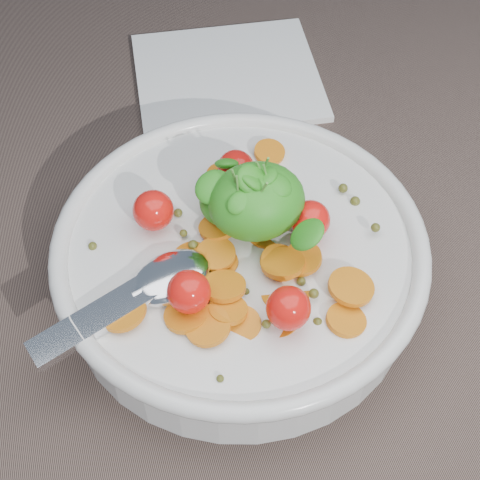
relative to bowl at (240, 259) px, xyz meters
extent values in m
plane|color=brown|center=(0.02, 0.02, -0.03)|extent=(6.00, 6.00, 0.00)
cylinder|color=white|center=(0.00, 0.00, -0.01)|extent=(0.25, 0.25, 0.05)
torus|color=white|center=(0.00, 0.00, 0.02)|extent=(0.26, 0.26, 0.01)
cylinder|color=white|center=(0.00, 0.00, -0.03)|extent=(0.12, 0.12, 0.01)
cylinder|color=brown|center=(0.00, 0.00, -0.01)|extent=(0.22, 0.22, 0.04)
cylinder|color=orange|center=(-0.02, -0.01, 0.01)|extent=(0.03, 0.03, 0.01)
cylinder|color=orange|center=(0.02, 0.00, 0.01)|extent=(0.04, 0.04, 0.01)
cylinder|color=orange|center=(0.02, -0.03, 0.02)|extent=(0.04, 0.04, 0.01)
cylinder|color=orange|center=(-0.02, -0.06, 0.02)|extent=(0.03, 0.03, 0.01)
cylinder|color=orange|center=(-0.01, 0.02, 0.02)|extent=(0.03, 0.03, 0.01)
cylinder|color=orange|center=(0.02, -0.05, 0.01)|extent=(0.05, 0.04, 0.02)
cylinder|color=orange|center=(-0.09, -0.03, 0.02)|extent=(0.04, 0.04, 0.01)
cylinder|color=orange|center=(0.03, -0.02, 0.02)|extent=(0.04, 0.04, 0.01)
cylinder|color=orange|center=(-0.04, -0.06, 0.02)|extent=(0.04, 0.04, 0.01)
cylinder|color=orange|center=(0.05, -0.08, 0.02)|extent=(0.04, 0.04, 0.01)
cylinder|color=orange|center=(0.03, -0.03, 0.02)|extent=(0.04, 0.04, 0.01)
cylinder|color=orange|center=(0.06, -0.06, 0.02)|extent=(0.03, 0.03, 0.01)
cylinder|color=orange|center=(-0.02, -0.01, 0.02)|extent=(0.03, 0.03, 0.01)
cylinder|color=orange|center=(0.03, 0.02, 0.01)|extent=(0.04, 0.04, 0.01)
cylinder|color=orange|center=(-0.05, -0.05, 0.02)|extent=(0.04, 0.04, 0.01)
cylinder|color=orange|center=(0.01, -0.06, 0.01)|extent=(0.04, 0.04, 0.01)
cylinder|color=orange|center=(-0.02, -0.05, 0.02)|extent=(0.04, 0.04, 0.01)
cylinder|color=orange|center=(0.05, 0.08, 0.02)|extent=(0.03, 0.03, 0.01)
cylinder|color=orange|center=(0.00, 0.04, 0.02)|extent=(0.03, 0.03, 0.01)
cylinder|color=orange|center=(-0.04, 0.00, 0.02)|extent=(0.03, 0.03, 0.01)
cylinder|color=orange|center=(0.02, -0.02, 0.02)|extent=(0.03, 0.03, 0.01)
cylinder|color=orange|center=(-0.02, -0.03, 0.02)|extent=(0.04, 0.04, 0.01)
cylinder|color=orange|center=(0.01, 0.07, 0.01)|extent=(0.03, 0.03, 0.01)
sphere|color=#4E4F1A|center=(0.03, -0.07, 0.02)|extent=(0.01, 0.01, 0.01)
sphere|color=#4E4F1A|center=(-0.03, 0.01, 0.02)|extent=(0.01, 0.01, 0.01)
sphere|color=#4E4F1A|center=(0.09, 0.01, 0.02)|extent=(0.01, 0.01, 0.01)
sphere|color=#4E4F1A|center=(-0.03, 0.04, 0.02)|extent=(0.01, 0.01, 0.01)
sphere|color=#4E4F1A|center=(0.04, 0.01, 0.02)|extent=(0.01, 0.01, 0.01)
sphere|color=#4E4F1A|center=(-0.04, 0.02, 0.02)|extent=(0.01, 0.01, 0.01)
sphere|color=#4E4F1A|center=(0.03, -0.06, 0.02)|extent=(0.01, 0.01, 0.01)
sphere|color=#4E4F1A|center=(0.09, -0.02, 0.02)|extent=(0.01, 0.01, 0.01)
sphere|color=#4E4F1A|center=(-0.10, 0.03, 0.02)|extent=(0.01, 0.01, 0.01)
sphere|color=#4E4F1A|center=(-0.04, -0.04, 0.02)|extent=(0.01, 0.01, 0.01)
sphere|color=#4E4F1A|center=(-0.01, -0.04, 0.02)|extent=(0.01, 0.01, 0.01)
sphere|color=#4E4F1A|center=(0.04, 0.02, 0.02)|extent=(0.01, 0.01, 0.01)
sphere|color=#4E4F1A|center=(0.00, -0.07, 0.02)|extent=(0.01, 0.01, 0.01)
sphere|color=#4E4F1A|center=(-0.04, -0.07, 0.02)|extent=(0.01, 0.01, 0.01)
sphere|color=#4E4F1A|center=(0.01, 0.05, 0.01)|extent=(0.01, 0.01, 0.01)
sphere|color=#4E4F1A|center=(0.03, -0.04, 0.02)|extent=(0.01, 0.01, 0.01)
sphere|color=#4E4F1A|center=(-0.04, -0.09, 0.02)|extent=(0.00, 0.00, 0.00)
sphere|color=#4E4F1A|center=(0.02, -0.07, 0.02)|extent=(0.01, 0.01, 0.01)
sphere|color=#4E4F1A|center=(0.08, 0.03, 0.02)|extent=(0.01, 0.01, 0.01)
sphere|color=red|center=(0.05, -0.01, 0.03)|extent=(0.03, 0.03, 0.03)
sphere|color=red|center=(0.01, 0.05, 0.03)|extent=(0.03, 0.03, 0.03)
sphere|color=red|center=(-0.05, 0.03, 0.03)|extent=(0.03, 0.03, 0.03)
sphere|color=red|center=(-0.04, -0.04, 0.03)|extent=(0.03, 0.03, 0.03)
sphere|color=red|center=(0.01, -0.07, 0.03)|extent=(0.03, 0.03, 0.03)
ellipsoid|color=green|center=(0.01, 0.01, 0.05)|extent=(0.07, 0.06, 0.05)
ellipsoid|color=green|center=(0.00, 0.02, 0.04)|extent=(0.04, 0.04, 0.03)
ellipsoid|color=green|center=(0.01, 0.01, 0.07)|extent=(0.03, 0.03, 0.02)
ellipsoid|color=green|center=(0.01, 0.00, 0.05)|extent=(0.03, 0.03, 0.02)
ellipsoid|color=green|center=(0.01, 0.01, 0.07)|extent=(0.03, 0.03, 0.02)
ellipsoid|color=green|center=(0.01, 0.01, 0.06)|extent=(0.03, 0.03, 0.02)
ellipsoid|color=green|center=(0.02, 0.01, 0.07)|extent=(0.02, 0.02, 0.01)
ellipsoid|color=green|center=(0.04, -0.03, 0.05)|extent=(0.03, 0.04, 0.03)
ellipsoid|color=green|center=(0.02, 0.01, 0.05)|extent=(0.02, 0.03, 0.02)
ellipsoid|color=green|center=(0.01, 0.00, 0.06)|extent=(0.02, 0.02, 0.02)
ellipsoid|color=green|center=(0.02, 0.01, 0.06)|extent=(0.02, 0.02, 0.01)
ellipsoid|color=green|center=(0.01, 0.00, 0.05)|extent=(0.03, 0.02, 0.01)
ellipsoid|color=green|center=(0.00, 0.00, 0.06)|extent=(0.02, 0.02, 0.02)
ellipsoid|color=green|center=(0.02, 0.02, 0.05)|extent=(0.02, 0.02, 0.01)
ellipsoid|color=green|center=(0.01, 0.05, 0.04)|extent=(0.02, 0.02, 0.02)
ellipsoid|color=green|center=(0.02, 0.00, 0.06)|extent=(0.03, 0.03, 0.02)
ellipsoid|color=green|center=(-0.01, 0.02, 0.05)|extent=(0.03, 0.03, 0.02)
ellipsoid|color=green|center=(0.01, 0.01, 0.07)|extent=(0.03, 0.02, 0.03)
ellipsoid|color=green|center=(0.03, 0.00, 0.07)|extent=(0.02, 0.02, 0.02)
ellipsoid|color=green|center=(0.01, 0.01, 0.06)|extent=(0.03, 0.03, 0.02)
ellipsoid|color=green|center=(0.02, 0.00, 0.06)|extent=(0.03, 0.03, 0.02)
ellipsoid|color=green|center=(0.00, 0.01, 0.06)|extent=(0.03, 0.03, 0.02)
cylinder|color=#4C8C33|center=(0.02, 0.01, 0.06)|extent=(0.01, 0.01, 0.04)
cylinder|color=#4C8C33|center=(0.01, 0.00, 0.06)|extent=(0.01, 0.01, 0.04)
cylinder|color=#4C8C33|center=(0.02, 0.02, 0.06)|extent=(0.01, 0.01, 0.04)
cylinder|color=#4C8C33|center=(0.00, 0.00, 0.06)|extent=(0.00, 0.01, 0.04)
cylinder|color=#4C8C33|center=(0.02, 0.01, 0.06)|extent=(0.02, 0.01, 0.04)
cylinder|color=#4C8C33|center=(0.00, 0.01, 0.06)|extent=(0.01, 0.01, 0.04)
ellipsoid|color=silver|center=(-0.05, -0.02, 0.02)|extent=(0.07, 0.05, 0.02)
cube|color=silver|center=(-0.09, -0.03, 0.02)|extent=(0.11, 0.05, 0.02)
cylinder|color=silver|center=(-0.07, -0.02, 0.02)|extent=(0.02, 0.02, 0.01)
cube|color=white|center=(0.05, 0.22, -0.03)|extent=(0.18, 0.16, 0.01)
camera|label=1|loc=(-0.09, -0.29, 0.41)|focal=55.00mm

